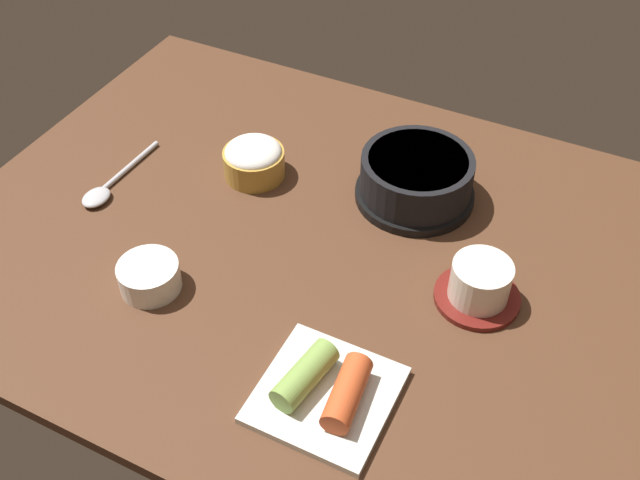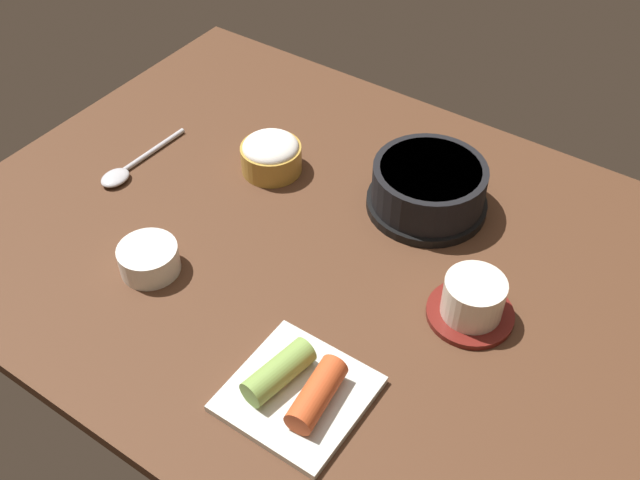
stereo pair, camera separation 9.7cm
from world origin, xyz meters
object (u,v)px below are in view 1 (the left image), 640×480
Objects in this scene: tea_cup_with_saucer at (480,283)px; side_bowl_near at (149,276)px; rice_bowl at (254,159)px; kimchi_plate at (326,390)px; stone_pot at (416,178)px; spoon at (106,188)px.

tea_cup_with_saucer is 41.81cm from side_bowl_near.
rice_bowl reaches higher than kimchi_plate.
rice_bowl is at bearing 131.23° from kimchi_plate.
stone_pot is 2.19× the size of side_bowl_near.
side_bowl_near is (-38.22, -16.92, -0.76)cm from tea_cup_with_saucer.
stone_pot is at bearing 24.82° from spoon.
rice_bowl is 22.08cm from spoon.
stone_pot is 1.88× the size of rice_bowl.
side_bowl_near is at bearing -91.25° from rice_bowl.
spoon is (-55.23, -4.43, -2.19)cm from tea_cup_with_saucer.
stone_pot is 24.13cm from rice_bowl.
stone_pot is 36.76cm from kimchi_plate.
rice_bowl is 40.92cm from kimchi_plate.
stone_pot is at bearing 134.45° from tea_cup_with_saucer.
kimchi_plate is at bearing -21.55° from spoon.
tea_cup_with_saucer reaches higher than side_bowl_near.
kimchi_plate is (26.95, -30.76, -1.41)cm from rice_bowl.
rice_bowl is 1.16× the size of side_bowl_near.
tea_cup_with_saucer is at bearing -13.08° from rice_bowl.
spoon is at bearing -143.11° from rice_bowl.
spoon is (-44.51, 17.58, -0.89)cm from kimchi_plate.
kimchi_plate reaches higher than side_bowl_near.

